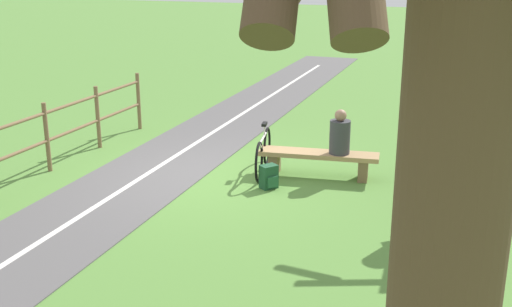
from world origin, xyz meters
name	(u,v)px	position (x,y,z in m)	size (l,w,h in m)	color
ground_plane	(205,175)	(0.00, 0.00, 0.00)	(80.00, 80.00, 0.00)	#548438
paved_path	(2,266)	(0.97, 4.00, 0.01)	(1.99, 36.00, 0.02)	#565454
path_centre_line	(2,266)	(0.97, 4.00, 0.02)	(0.10, 32.00, 0.00)	silver
bench	(318,159)	(-1.89, -0.62, 0.32)	(2.11, 0.68, 0.45)	#A88456
person_seated	(340,135)	(-2.25, -0.67, 0.78)	(0.40, 0.40, 0.77)	#38383D
bicycle	(263,153)	(-0.92, -0.49, 0.37)	(0.34, 1.63, 0.88)	black
backpack	(269,177)	(-1.27, 0.22, 0.20)	(0.33, 0.33, 0.40)	#1E4C2D
tree_far_right	(466,121)	(-4.28, 0.15, 1.39)	(1.40, 1.39, 3.24)	#473323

